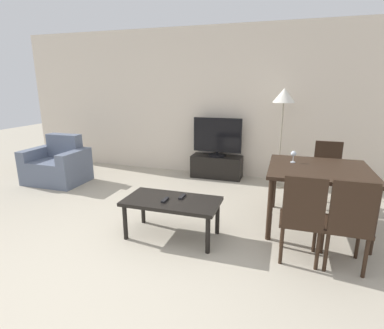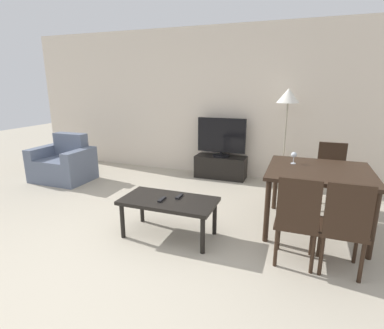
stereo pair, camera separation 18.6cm
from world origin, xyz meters
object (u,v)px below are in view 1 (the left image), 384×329
at_px(armchair, 58,166).
at_px(dining_chair_far, 327,171).
at_px(remote_primary, 182,197).
at_px(dining_chair_near, 302,216).
at_px(floor_lamp, 284,101).
at_px(coffee_table, 172,204).
at_px(dining_table, 319,175).
at_px(tv_stand, 217,167).
at_px(dining_chair_near_right, 348,221).
at_px(tv, 217,137).
at_px(wine_glass_left, 293,154).
at_px(remote_secondary, 165,200).

bearing_deg(armchair, dining_chair_far, 4.54).
bearing_deg(remote_primary, armchair, 157.37).
relative_size(dining_chair_near, floor_lamp, 0.55).
height_order(coffee_table, dining_table, dining_table).
relative_size(floor_lamp, remote_primary, 10.91).
xyz_separation_m(armchair, dining_chair_far, (4.42, 0.35, 0.20)).
relative_size(armchair, floor_lamp, 0.61).
xyz_separation_m(tv_stand, remote_primary, (0.12, -2.26, 0.25)).
bearing_deg(dining_chair_near_right, tv_stand, 125.89).
bearing_deg(dining_chair_near_right, remote_primary, 172.82).
height_order(tv, floor_lamp, floor_lamp).
bearing_deg(coffee_table, dining_chair_far, 42.23).
xyz_separation_m(remote_primary, wine_glass_left, (1.18, 0.80, 0.40)).
height_order(dining_chair_far, floor_lamp, floor_lamp).
relative_size(dining_chair_near_right, remote_primary, 6.03).
bearing_deg(dining_chair_far, wine_glass_left, -125.49).
height_order(armchair, dining_chair_near_right, dining_chair_near_right).
distance_m(tv, remote_primary, 2.28).
bearing_deg(dining_chair_near_right, armchair, 162.95).
bearing_deg(floor_lamp, tv, 170.20).
relative_size(tv, dining_chair_far, 0.98).
distance_m(coffee_table, dining_chair_far, 2.38).
xyz_separation_m(tv, dining_chair_near, (1.39, -2.47, -0.27)).
distance_m(coffee_table, wine_glass_left, 1.62).
relative_size(armchair, wine_glass_left, 6.79).
xyz_separation_m(dining_chair_near_right, remote_primary, (-1.68, 0.21, -0.04)).
bearing_deg(wine_glass_left, armchair, 175.03).
bearing_deg(remote_primary, dining_chair_far, 41.79).
bearing_deg(wine_glass_left, coffee_table, -144.45).
relative_size(dining_chair_near, remote_secondary, 6.03).
bearing_deg(tv_stand, coffee_table, -89.29).
height_order(armchair, tv, tv).
height_order(dining_chair_near, remote_primary, dining_chair_near).
bearing_deg(dining_chair_near, dining_chair_far, 76.89).
relative_size(coffee_table, wine_glass_left, 7.29).
bearing_deg(dining_chair_far, remote_primary, -138.21).
distance_m(tv_stand, floor_lamp, 1.67).
distance_m(tv_stand, dining_chair_near, 2.85).
distance_m(dining_chair_near, dining_chair_near_right, 0.40).
bearing_deg(remote_secondary, coffee_table, 39.03).
height_order(tv, remote_secondary, tv).
distance_m(dining_chair_far, floor_lamp, 1.29).
bearing_deg(coffee_table, dining_chair_near_right, -3.56).
distance_m(tv, dining_chair_near, 2.85).
relative_size(tv_stand, remote_secondary, 6.21).
distance_m(tv_stand, tv, 0.56).
distance_m(dining_chair_far, wine_glass_left, 0.92).
relative_size(armchair, dining_chair_near, 1.09).
bearing_deg(dining_chair_near_right, tv, 125.92).
bearing_deg(remote_secondary, wine_glass_left, 35.72).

